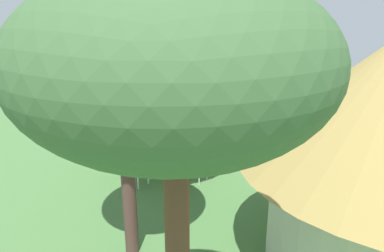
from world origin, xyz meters
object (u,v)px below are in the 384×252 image
(guest_behind_table, at_px, (135,123))
(zebra_by_umbrella, at_px, (180,111))
(patio_chair_west_end, at_px, (200,164))
(patio_chair_east_end, at_px, (135,168))
(standing_watcher, at_px, (243,100))
(acacia_tree_left_background, at_px, (175,71))
(patio_chair_near_lawn, at_px, (134,146))
(zebra_nearest_camera, at_px, (358,140))
(acacia_tree_far_lawn, at_px, (119,31))
(patio_dining_table, at_px, (166,150))
(striped_lounge_chair, at_px, (267,127))
(shade_umbrella, at_px, (164,82))
(guest_beside_umbrella, at_px, (224,137))
(patio_chair_near_hut, at_px, (187,141))

(guest_behind_table, xyz_separation_m, zebra_by_umbrella, (-1.71, -0.84, 0.07))
(patio_chair_west_end, bearing_deg, patio_chair_east_end, 133.11)
(patio_chair_east_end, relative_size, standing_watcher, 0.51)
(standing_watcher, xyz_separation_m, acacia_tree_left_background, (5.03, 9.79, 2.86))
(patio_chair_west_end, relative_size, guest_behind_table, 0.58)
(patio_chair_near_lawn, distance_m, zebra_nearest_camera, 6.43)
(patio_chair_near_lawn, relative_size, acacia_tree_far_lawn, 0.18)
(guest_behind_table, relative_size, acacia_tree_left_background, 0.33)
(patio_dining_table, xyz_separation_m, guest_behind_table, (0.64, -1.86, 0.28))
(patio_chair_west_end, bearing_deg, striped_lounge_chair, 1.07)
(zebra_nearest_camera, xyz_separation_m, zebra_by_umbrella, (4.04, -4.31, -0.00))
(shade_umbrella, xyz_separation_m, patio_chair_west_end, (-0.75, 0.91, -2.07))
(standing_watcher, height_order, acacia_tree_left_background, acacia_tree_left_background)
(acacia_tree_far_lawn, xyz_separation_m, acacia_tree_left_background, (-0.18, 3.09, -0.16))
(patio_chair_near_lawn, bearing_deg, zebra_by_umbrella, -178.27)
(patio_chair_west_end, xyz_separation_m, acacia_tree_far_lawn, (2.09, 2.42, 3.55))
(zebra_by_umbrella, height_order, acacia_tree_left_background, acacia_tree_left_background)
(patio_dining_table, xyz_separation_m, acacia_tree_left_background, (1.16, 6.42, 3.27))
(striped_lounge_chair, bearing_deg, zebra_by_umbrella, -70.99)
(acacia_tree_left_background, bearing_deg, patio_dining_table, -100.28)
(patio_chair_near_lawn, relative_size, acacia_tree_left_background, 0.19)
(striped_lounge_chair, relative_size, zebra_nearest_camera, 0.47)
(shade_umbrella, relative_size, zebra_nearest_camera, 1.83)
(zebra_nearest_camera, bearing_deg, guest_beside_umbrella, -134.38)
(shade_umbrella, height_order, standing_watcher, shade_umbrella)
(patio_chair_west_end, relative_size, acacia_tree_left_background, 0.19)
(acacia_tree_left_background, bearing_deg, shade_umbrella, -100.28)
(patio_chair_west_end, relative_size, standing_watcher, 0.51)
(shade_umbrella, relative_size, patio_chair_west_end, 4.19)
(patio_chair_near_hut, relative_size, zebra_by_umbrella, 0.41)
(patio_dining_table, relative_size, guest_beside_umbrella, 0.83)
(patio_chair_east_end, height_order, patio_chair_near_hut, same)
(patio_dining_table, height_order, zebra_by_umbrella, zebra_by_umbrella)
(patio_dining_table, distance_m, patio_chair_near_hut, 1.19)
(patio_chair_west_end, relative_size, patio_chair_near_hut, 1.00)
(shade_umbrella, relative_size, acacia_tree_left_background, 0.80)
(guest_beside_umbrella, distance_m, acacia_tree_left_background, 7.31)
(patio_chair_east_end, bearing_deg, patio_chair_west_end, 46.89)
(shade_umbrella, relative_size, striped_lounge_chair, 3.88)
(standing_watcher, relative_size, acacia_tree_far_lawn, 0.36)
(zebra_nearest_camera, distance_m, acacia_tree_far_lawn, 7.35)
(patio_chair_near_lawn, distance_m, acacia_tree_far_lawn, 5.52)
(shade_umbrella, relative_size, patio_chair_east_end, 4.19)
(guest_behind_table, bearing_deg, patio_dining_table, -138.27)
(guest_behind_table, bearing_deg, patio_chair_near_hut, -102.27)
(acacia_tree_left_background, bearing_deg, patio_chair_near_hut, -105.59)
(patio_chair_near_lawn, height_order, guest_beside_umbrella, guest_beside_umbrella)
(patio_chair_near_hut, bearing_deg, patio_chair_west_end, 132.90)
(shade_umbrella, xyz_separation_m, striped_lounge_chair, (-4.36, -2.18, -2.34))
(patio_chair_near_lawn, bearing_deg, patio_chair_east_end, 41.47)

